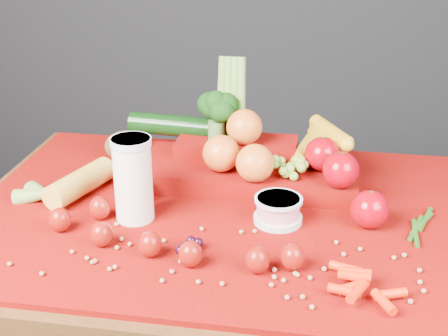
% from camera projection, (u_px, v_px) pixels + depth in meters
% --- Properties ---
extents(table, '(1.10, 0.80, 0.75)m').
position_uv_depth(table, '(222.00, 253.00, 1.36)').
color(table, '#3A1B0D').
rests_on(table, ground).
extents(red_cloth, '(1.05, 0.75, 0.01)m').
position_uv_depth(red_cloth, '(222.00, 212.00, 1.32)').
color(red_cloth, '#790804').
rests_on(red_cloth, table).
extents(milk_glass, '(0.08, 0.08, 0.18)m').
position_uv_depth(milk_glass, '(133.00, 176.00, 1.24)').
color(milk_glass, white).
rests_on(milk_glass, red_cloth).
extents(yogurt_bowl, '(0.10, 0.10, 0.05)m').
position_uv_depth(yogurt_bowl, '(278.00, 209.00, 1.26)').
color(yogurt_bowl, silver).
rests_on(yogurt_bowl, red_cloth).
extents(strawberry_scatter, '(0.54, 0.28, 0.05)m').
position_uv_depth(strawberry_scatter, '(147.00, 226.00, 1.20)').
color(strawberry_scatter, maroon).
rests_on(strawberry_scatter, red_cloth).
extents(dark_grape_cluster, '(0.06, 0.05, 0.03)m').
position_uv_depth(dark_grape_cluster, '(184.00, 246.00, 1.16)').
color(dark_grape_cluster, black).
rests_on(dark_grape_cluster, red_cloth).
extents(soybean_scatter, '(0.84, 0.24, 0.01)m').
position_uv_depth(soybean_scatter, '(204.00, 259.00, 1.13)').
color(soybean_scatter, '#9E7344').
rests_on(soybean_scatter, red_cloth).
extents(corn_ear, '(0.23, 0.26, 0.06)m').
position_uv_depth(corn_ear, '(56.00, 191.00, 1.35)').
color(corn_ear, '#F1B646').
rests_on(corn_ear, red_cloth).
extents(potato, '(0.12, 0.09, 0.08)m').
position_uv_depth(potato, '(128.00, 147.00, 1.53)').
color(potato, brown).
rests_on(potato, red_cloth).
extents(baby_carrot_pile, '(0.17, 0.18, 0.03)m').
position_uv_depth(baby_carrot_pile, '(360.00, 282.00, 1.04)').
color(baby_carrot_pile, red).
rests_on(baby_carrot_pile, red_cloth).
extents(green_bean_pile, '(0.14, 0.12, 0.01)m').
position_uv_depth(green_bean_pile, '(419.00, 226.00, 1.24)').
color(green_bean_pile, '#215313').
rests_on(green_bean_pile, red_cloth).
extents(produce_mound, '(0.61, 0.36, 0.27)m').
position_uv_depth(produce_mound, '(252.00, 156.00, 1.42)').
color(produce_mound, '#790804').
rests_on(produce_mound, red_cloth).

